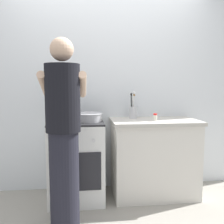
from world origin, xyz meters
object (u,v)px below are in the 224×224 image
mixing_bowl (89,117)px  pot (63,117)px  utensil_crock (133,110)px  spice_bottle (155,117)px  stove_range (77,160)px  person (64,136)px

mixing_bowl → pot: bearing=177.3°
utensil_crock → spice_bottle: (0.20, -0.24, -0.06)m
stove_range → utensil_crock: size_ratio=2.77×
pot → utensil_crock: utensil_crock is taller
utensil_crock → person: person is taller
stove_range → utensil_crock: 0.89m
mixing_bowl → utensil_crock: utensil_crock is taller
stove_range → pot: size_ratio=3.75×
pot → utensil_crock: (0.82, 0.18, 0.05)m
utensil_crock → person: bearing=-135.1°
stove_range → spice_bottle: bearing=-5.3°
mixing_bowl → spice_bottle: bearing=-3.6°
stove_range → mixing_bowl: (0.14, -0.04, 0.50)m
pot → spice_bottle: bearing=-3.3°
spice_bottle → person: (-0.98, -0.53, -0.08)m
pot → mixing_bowl: size_ratio=0.78×
spice_bottle → person: bearing=-151.5°
stove_range → utensil_crock: bearing=13.2°
utensil_crock → spice_bottle: bearing=-49.9°
person → spice_bottle: bearing=28.5°
stove_range → person: bearing=-98.9°
mixing_bowl → person: person is taller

